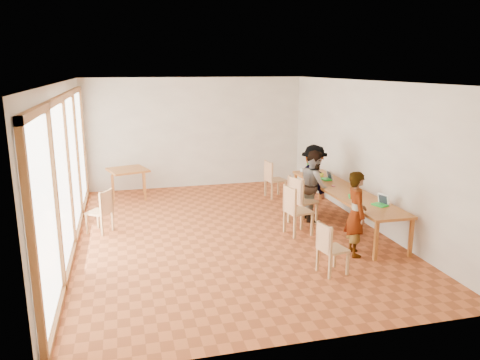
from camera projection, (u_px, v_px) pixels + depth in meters
The scene contains 25 objects.
ground at pixel (228, 233), 9.45m from camera, with size 8.00×8.00×0.00m, color #AF562A.
wall_back at pixel (196, 133), 12.86m from camera, with size 6.00×0.10×3.00m, color beige.
wall_front at pixel (305, 226), 5.33m from camera, with size 6.00×0.10×3.00m, color beige.
wall_right at pixel (367, 153), 9.81m from camera, with size 0.10×8.00×3.00m, color beige.
window_wall at pixel (67, 168), 8.39m from camera, with size 0.10×8.00×3.00m, color white.
ceiling at pixel (227, 80), 8.74m from camera, with size 6.00×8.00×0.04m, color white.
communal_table at pixel (344, 192), 9.85m from camera, with size 0.80×4.00×0.75m.
side_table at pixel (128, 172), 11.86m from camera, with size 0.90×0.90×0.75m.
chair_near at pixel (329, 243), 7.46m from camera, with size 0.47×0.47×0.46m.
chair_mid at pixel (294, 205), 9.21m from camera, with size 0.54×0.54×0.53m.
chair_far at pixel (299, 196), 9.83m from camera, with size 0.62×0.62×0.55m.
chair_empty at pixel (272, 175), 11.89m from camera, with size 0.50×0.50×0.50m.
chair_spare at pixel (103, 207), 9.34m from camera, with size 0.58×0.58×0.47m.
person_near at pixel (356, 214), 8.19m from camera, with size 0.55×0.36×1.52m, color gray.
person_mid at pixel (314, 185), 10.13m from camera, with size 0.75×0.58×1.54m, color gray.
person_far at pixel (314, 180), 10.42m from camera, with size 1.03×0.59×1.60m, color gray.
laptop_near at pixel (382, 202), 8.72m from camera, with size 0.30×0.31×0.22m.
laptop_mid at pixel (356, 194), 9.26m from camera, with size 0.30×0.31×0.21m.
laptop_far at pixel (328, 177), 10.71m from camera, with size 0.23×0.27×0.22m.
yellow_mug at pixel (321, 175), 11.00m from camera, with size 0.11×0.11×0.09m, color gold.
green_bottle at pixel (308, 166), 11.46m from camera, with size 0.07×0.07×0.28m, color #1E7420.
clear_glass at pixel (302, 170), 11.53m from camera, with size 0.07×0.07×0.09m, color silver.
condiment_cup at pixel (358, 201), 8.89m from camera, with size 0.08×0.08×0.06m, color white.
pink_phone at pixel (333, 186), 10.10m from camera, with size 0.05×0.10×0.01m, color #C24253.
black_pouch at pixel (316, 173), 11.15m from camera, with size 0.16×0.26×0.09m, color black.
Camera 1 is at (-1.96, -8.72, 3.26)m, focal length 35.00 mm.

